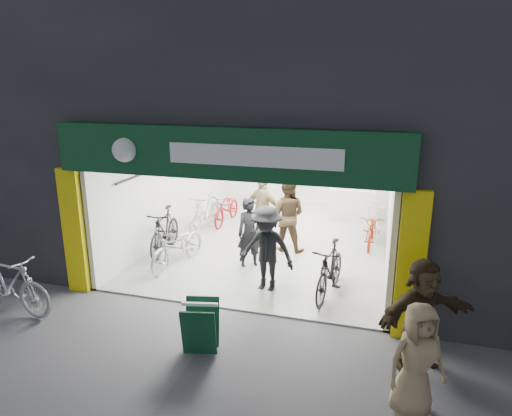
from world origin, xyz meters
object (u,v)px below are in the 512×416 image
at_px(bike_left_front, 178,246).
at_px(pedestrian_near, 417,361).
at_px(bike_right_front, 330,270).
at_px(sandwich_board, 201,326).
at_px(parked_bike, 9,284).

relative_size(bike_left_front, pedestrian_near, 1.23).
bearing_deg(bike_right_front, sandwich_board, -115.44).
bearing_deg(bike_right_front, bike_left_front, -179.78).
height_order(bike_left_front, parked_bike, parked_bike).
xyz_separation_m(bike_right_front, parked_bike, (-5.66, -2.38, 0.03)).
height_order(parked_bike, sandwich_board, parked_bike).
xyz_separation_m(bike_left_front, sandwich_board, (1.87, -3.10, -0.05)).
distance_m(bike_left_front, pedestrian_near, 6.27).
relative_size(bike_right_front, sandwich_board, 2.19).
bearing_deg(pedestrian_near, bike_left_front, 118.17).
distance_m(bike_right_front, pedestrian_near, 3.47).
height_order(bike_left_front, bike_right_front, bike_right_front).
bearing_deg(bike_left_front, pedestrian_near, -25.40).
bearing_deg(parked_bike, sandwich_board, -87.22).
bearing_deg(sandwich_board, pedestrian_near, -21.82).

